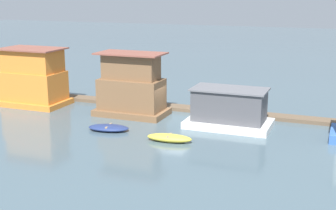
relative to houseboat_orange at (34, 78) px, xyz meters
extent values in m
plane|color=#475B66|center=(13.28, -0.05, -2.40)|extent=(200.00, 200.00, 0.00)
cube|color=brown|center=(13.28, 3.10, -2.25)|extent=(59.60, 1.45, 0.30)
cube|color=orange|center=(0.00, 0.00, -2.17)|extent=(5.76, 3.80, 0.48)
cube|color=orange|center=(0.00, 0.00, -0.65)|extent=(5.18, 3.22, 2.55)
cube|color=orange|center=(0.00, 0.00, 1.61)|extent=(4.84, 2.88, 1.97)
cube|color=brown|center=(0.00, 0.00, 2.65)|extent=(5.48, 3.52, 0.12)
cube|color=brown|center=(9.67, -0.03, -2.15)|extent=(5.84, 3.33, 0.50)
cube|color=brown|center=(9.67, -0.03, -0.64)|extent=(5.16, 2.66, 2.52)
cube|color=brown|center=(9.67, -0.03, 1.63)|extent=(4.48, 1.97, 2.03)
cube|color=brown|center=(9.67, -0.03, 2.71)|extent=(5.46, 2.96, 0.12)
cube|color=white|center=(18.00, -0.47, -2.15)|extent=(6.34, 3.82, 0.50)
cube|color=#4C4C51|center=(18.00, -0.47, -0.74)|extent=(5.26, 2.74, 2.34)
cube|color=slate|center=(18.00, -0.47, 0.49)|extent=(5.56, 3.04, 0.12)
ellipsoid|color=navy|center=(10.02, -4.72, -2.18)|extent=(3.25, 2.02, 0.44)
cube|color=#997F60|center=(10.02, -4.72, -2.03)|extent=(0.38, 1.27, 0.08)
ellipsoid|color=yellow|center=(15.11, -5.46, -2.14)|extent=(3.23, 1.39, 0.53)
cube|color=#997F60|center=(15.11, -5.46, -1.95)|extent=(0.25, 0.94, 0.08)
cylinder|color=brown|center=(5.45, 2.13, -1.40)|extent=(0.30, 0.30, 2.01)
camera|label=1|loc=(26.09, -33.81, 7.66)|focal=50.00mm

